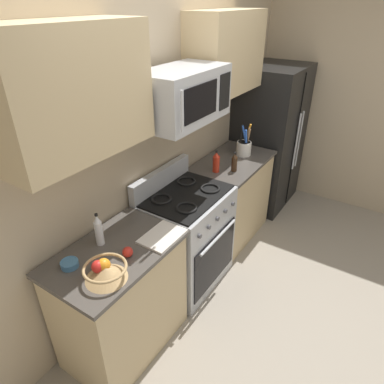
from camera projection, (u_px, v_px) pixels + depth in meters
The scene contains 18 objects.
ground_plane at pixel (252, 307), 2.99m from camera, with size 16.00×16.00×0.00m, color gray.
wall_back at pixel (150, 143), 2.83m from camera, with size 8.00×0.10×2.60m, color tan.
counter_left at pixel (122, 300), 2.47m from camera, with size 0.91×0.58×0.91m.
range_oven at pixel (187, 238), 3.07m from camera, with size 0.76×0.63×1.09m.
counter_right at pixel (231, 198), 3.71m from camera, with size 0.94×0.58×0.91m.
refrigerator at pixel (269, 138), 4.17m from camera, with size 0.86×0.69×1.70m.
wall_right at pixel (344, 100), 4.02m from camera, with size 0.10×8.00×2.60m, color tan.
microwave at pixel (182, 95), 2.45m from camera, with size 0.74×0.44×0.38m.
upper_cabinets_left at pixel (73, 93), 1.80m from camera, with size 0.90×0.34×0.69m.
upper_cabinets_right at pixel (226, 53), 3.05m from camera, with size 0.93×0.34×0.69m.
utensil_crock at pixel (244, 147), 3.55m from camera, with size 0.15×0.15×0.33m.
fruit_basket at pixel (105, 271), 2.00m from camera, with size 0.26×0.26×0.12m.
apple_loose at pixel (128, 252), 2.18m from camera, with size 0.07×0.07×0.07m, color red.
cutting_board at pixel (162, 236), 2.36m from camera, with size 0.31×0.22×0.02m, color silver.
bottle_soy at pixel (234, 162), 3.22m from camera, with size 0.05×0.05×0.19m.
bottle_hot_sauce at pixel (216, 162), 3.21m from camera, with size 0.06×0.06×0.21m.
bottle_vinegar at pixel (99, 230), 2.25m from camera, with size 0.05×0.05×0.24m.
prep_bowl at pixel (70, 264), 2.10m from camera, with size 0.11×0.11×0.04m.
Camera 1 is at (-2.04, -0.70, 2.36)m, focal length 31.98 mm.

